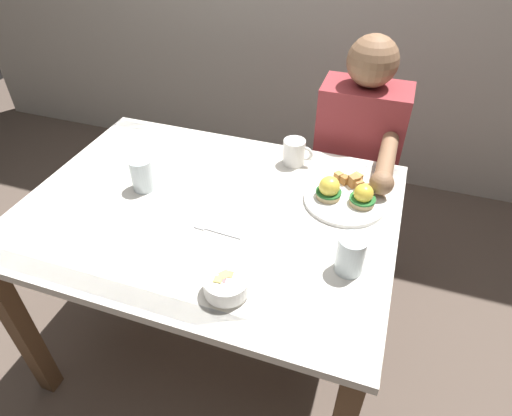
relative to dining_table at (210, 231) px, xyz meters
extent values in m
plane|color=brown|center=(0.00, 0.00, -0.63)|extent=(6.00, 6.00, 0.00)
cube|color=white|center=(0.00, 0.00, 0.09)|extent=(1.20, 0.90, 0.03)
cube|color=#4C6BB7|center=(0.00, -0.40, 0.10)|extent=(1.20, 0.06, 0.00)
cube|color=#4C6BB7|center=(0.00, 0.40, 0.10)|extent=(1.20, 0.06, 0.00)
cube|color=brown|center=(-0.55, -0.40, -0.28)|extent=(0.06, 0.06, 0.71)
cube|color=brown|center=(-0.55, 0.40, -0.28)|extent=(0.06, 0.06, 0.71)
cube|color=brown|center=(0.55, 0.40, -0.28)|extent=(0.06, 0.06, 0.71)
cylinder|color=white|center=(0.42, 0.17, 0.11)|extent=(0.27, 0.27, 0.01)
cylinder|color=tan|center=(0.36, 0.16, 0.13)|extent=(0.08, 0.08, 0.02)
cylinder|color=#236028|center=(0.36, 0.16, 0.14)|extent=(0.08, 0.08, 0.01)
sphere|color=yellow|center=(0.36, 0.16, 0.16)|extent=(0.07, 0.07, 0.07)
cylinder|color=tan|center=(0.47, 0.16, 0.13)|extent=(0.08, 0.08, 0.02)
cylinder|color=#286B2D|center=(0.47, 0.16, 0.14)|extent=(0.08, 0.08, 0.01)
sphere|color=yellow|center=(0.47, 0.16, 0.16)|extent=(0.06, 0.06, 0.06)
cube|color=#B77A42|center=(0.43, 0.25, 0.14)|extent=(0.04, 0.04, 0.04)
cube|color=tan|center=(0.48, 0.23, 0.13)|extent=(0.03, 0.03, 0.03)
cube|color=#AD7038|center=(0.40, 0.26, 0.13)|extent=(0.03, 0.03, 0.03)
cube|color=tan|center=(0.44, 0.28, 0.13)|extent=(0.04, 0.04, 0.03)
cube|color=tan|center=(0.37, 0.27, 0.13)|extent=(0.03, 0.03, 0.03)
cube|color=#B77A42|center=(0.45, 0.25, 0.13)|extent=(0.04, 0.04, 0.03)
cube|color=tan|center=(0.35, 0.23, 0.13)|extent=(0.04, 0.04, 0.02)
cylinder|color=white|center=(0.19, -0.31, 0.11)|extent=(0.10, 0.10, 0.01)
cylinder|color=white|center=(0.19, -0.31, 0.14)|extent=(0.12, 0.12, 0.04)
cube|color=#F4DB66|center=(0.17, -0.32, 0.15)|extent=(0.02, 0.02, 0.02)
cube|color=#F4A85B|center=(0.19, -0.29, 0.15)|extent=(0.02, 0.02, 0.02)
cube|color=#F4DB66|center=(0.18, -0.30, 0.15)|extent=(0.04, 0.04, 0.03)
cube|color=#F4A85B|center=(0.16, -0.32, 0.14)|extent=(0.03, 0.03, 0.02)
cube|color=#EA6B70|center=(0.19, -0.30, 0.14)|extent=(0.02, 0.02, 0.02)
cube|color=#EA6B70|center=(0.19, -0.29, 0.14)|extent=(0.04, 0.04, 0.03)
cube|color=#F4DB66|center=(0.18, -0.30, 0.15)|extent=(0.04, 0.04, 0.03)
cube|color=#EA6B70|center=(0.18, -0.31, 0.15)|extent=(0.03, 0.03, 0.02)
cylinder|color=white|center=(0.20, 0.34, 0.15)|extent=(0.08, 0.08, 0.09)
cylinder|color=black|center=(0.20, 0.34, 0.20)|extent=(0.07, 0.07, 0.01)
torus|color=white|center=(0.24, 0.34, 0.16)|extent=(0.06, 0.02, 0.06)
cube|color=silver|center=(0.10, -0.10, 0.11)|extent=(0.12, 0.02, 0.00)
cube|color=silver|center=(0.02, -0.10, 0.11)|extent=(0.04, 0.03, 0.00)
cylinder|color=silver|center=(-0.24, 0.03, 0.16)|extent=(0.08, 0.08, 0.11)
cylinder|color=silver|center=(-0.24, 0.03, 0.14)|extent=(0.07, 0.07, 0.06)
cylinder|color=silver|center=(0.48, -0.12, 0.16)|extent=(0.08, 0.08, 0.11)
cylinder|color=silver|center=(0.48, -0.12, 0.15)|extent=(0.07, 0.07, 0.08)
cylinder|color=#33333D|center=(0.31, 0.53, -0.41)|extent=(0.11, 0.11, 0.45)
cylinder|color=#33333D|center=(0.49, 0.53, -0.41)|extent=(0.11, 0.11, 0.45)
cube|color=#993338|center=(0.40, 0.63, 0.07)|extent=(0.34, 0.20, 0.50)
sphere|color=#936B4C|center=(0.40, 0.63, 0.41)|extent=(0.19, 0.19, 0.19)
cylinder|color=#936B4C|center=(0.52, 0.38, 0.17)|extent=(0.06, 0.30, 0.06)
sphere|color=#936B4C|center=(0.52, 0.23, 0.17)|extent=(0.08, 0.08, 0.08)
camera|label=1|loc=(0.50, -0.98, 1.00)|focal=30.51mm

